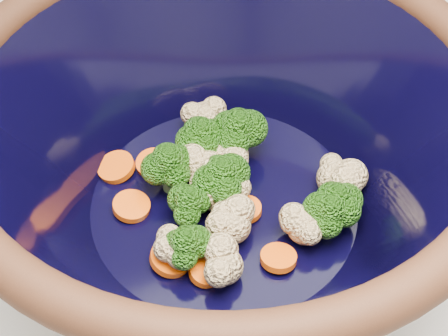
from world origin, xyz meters
The scene contains 2 objects.
mixing_bowl centered at (-0.10, 0.12, 1.00)m, with size 0.40×0.40×0.17m.
vegetable_pile centered at (-0.09, 0.12, 0.96)m, with size 0.19×0.18×0.06m.
Camera 1 is at (-0.23, -0.18, 1.34)m, focal length 50.00 mm.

